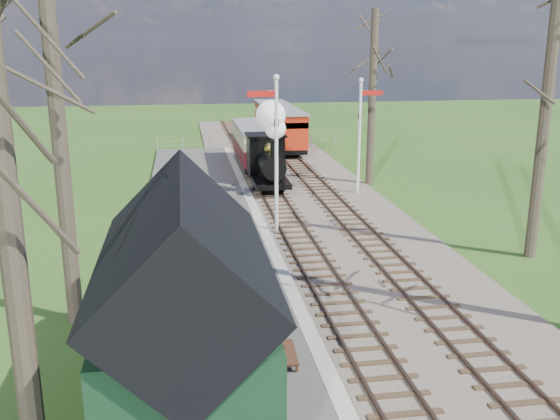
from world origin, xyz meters
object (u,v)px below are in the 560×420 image
(semaphore_near, at_px, (275,144))
(person, at_px, (266,402))
(coach, at_px, (255,143))
(sign_board, at_px, (264,303))
(red_carriage_a, at_px, (285,130))
(bench, at_px, (284,347))
(red_carriage_b, at_px, (273,120))
(semaphore_far, at_px, (361,127))
(station_shed, at_px, (186,313))
(locomotive, at_px, (269,151))

(semaphore_near, distance_m, person, 13.49)
(semaphore_near, relative_size, coach, 0.86)
(semaphore_near, relative_size, sign_board, 5.00)
(coach, distance_m, person, 26.48)
(red_carriage_a, xyz_separation_m, bench, (-4.69, -28.40, -1.09))
(coach, relative_size, red_carriage_a, 1.29)
(red_carriage_b, xyz_separation_m, sign_board, (-4.92, -31.96, -0.80))
(semaphore_far, bearing_deg, semaphore_near, -130.60)
(station_shed, height_order, semaphore_near, semaphore_near)
(semaphore_near, height_order, sign_board, semaphore_near)
(person, bearing_deg, coach, -1.30)
(station_shed, bearing_deg, person, -35.80)
(red_carriage_a, bearing_deg, locomotive, -103.64)
(station_shed, bearing_deg, locomotive, 77.43)
(station_shed, relative_size, bench, 4.98)
(red_carriage_b, distance_m, person, 36.93)
(semaphore_far, xyz_separation_m, bench, (-6.46, -16.41, -2.82))
(bench, bearing_deg, semaphore_far, 68.50)
(semaphore_far, xyz_separation_m, sign_board, (-6.69, -14.47, -2.53))
(coach, distance_m, sign_board, 21.89)
(station_shed, distance_m, semaphore_near, 12.58)
(semaphore_far, bearing_deg, person, -110.84)
(locomotive, height_order, red_carriage_a, locomotive)
(locomotive, bearing_deg, red_carriage_a, 76.36)
(semaphore_far, distance_m, person, 20.52)
(coach, xyz_separation_m, bench, (-2.09, -23.69, -1.00))
(station_shed, relative_size, sign_board, 5.06)
(locomotive, xyz_separation_m, red_carriage_a, (2.61, 10.77, -0.47))
(coach, distance_m, bench, 23.81)
(station_shed, bearing_deg, red_carriage_b, 79.00)
(locomotive, relative_size, person, 3.65)
(semaphore_far, bearing_deg, red_carriage_b, 95.79)
(semaphore_near, xyz_separation_m, person, (-2.10, -13.03, -2.80))
(red_carriage_a, bearing_deg, station_shed, -102.95)
(locomotive, relative_size, red_carriage_a, 0.81)
(semaphore_far, height_order, person, semaphore_far)
(red_carriage_b, xyz_separation_m, bench, (-4.69, -33.90, -1.09))
(locomotive, xyz_separation_m, person, (-2.86, -20.25, -1.27))
(station_shed, relative_size, person, 5.05)
(coach, xyz_separation_m, sign_board, (-2.32, -21.76, -0.71))
(station_shed, xyz_separation_m, bench, (2.21, 1.59, -1.73))
(sign_board, xyz_separation_m, person, (-0.55, -4.56, 0.00))
(locomotive, distance_m, sign_board, 15.91)
(sign_board, height_order, person, person)
(station_shed, xyz_separation_m, semaphore_far, (8.67, 18.00, 1.08))
(station_shed, xyz_separation_m, person, (1.43, -1.03, -1.44))
(station_shed, relative_size, red_carriage_a, 1.12)
(semaphore_near, distance_m, semaphore_far, 7.91)
(semaphore_far, xyz_separation_m, coach, (-4.37, 7.28, -1.82))
(red_carriage_a, xyz_separation_m, red_carriage_b, (0.00, 5.50, 0.00))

